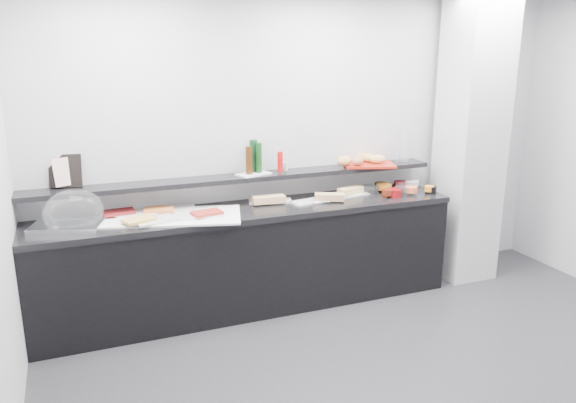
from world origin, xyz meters
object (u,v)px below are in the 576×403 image
object	(u,v)px
bread_tray	(369,164)
condiment_tray	(253,174)
cloche_base	(68,225)
sandwich_plate_mid	(312,201)
framed_print	(65,171)
carafe	(404,147)

from	to	relation	value
bread_tray	condiment_tray	bearing A→B (deg)	-162.81
condiment_tray	bread_tray	xyz separation A→B (m)	(1.12, -0.03, 0.00)
cloche_base	sandwich_plate_mid	bearing A→B (deg)	17.98
framed_print	cloche_base	bearing A→B (deg)	-82.84
framed_print	bread_tray	xyz separation A→B (m)	(2.63, -0.14, -0.12)
cloche_base	carafe	bearing A→B (deg)	20.84
framed_print	bread_tray	size ratio (longest dim) A/B	0.57
sandwich_plate_mid	carafe	world-z (taller)	carafe
sandwich_plate_mid	cloche_base	bearing A→B (deg)	169.63
sandwich_plate_mid	bread_tray	xyz separation A→B (m)	(0.64, 0.15, 0.25)
sandwich_plate_mid	condiment_tray	xyz separation A→B (m)	(-0.48, 0.18, 0.25)
cloche_base	bread_tray	world-z (taller)	bread_tray
sandwich_plate_mid	framed_print	size ratio (longest dim) A/B	1.43
bread_tray	framed_print	bearing A→B (deg)	-164.42
carafe	bread_tray	bearing A→B (deg)	179.74
cloche_base	bread_tray	distance (m)	2.66
carafe	cloche_base	bearing A→B (deg)	-177.20
framed_print	carafe	world-z (taller)	carafe
cloche_base	sandwich_plate_mid	xyz separation A→B (m)	(2.01, -0.00, -0.01)
condiment_tray	bread_tray	world-z (taller)	bread_tray
framed_print	carafe	size ratio (longest dim) A/B	0.87
cloche_base	framed_print	bearing A→B (deg)	104.12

